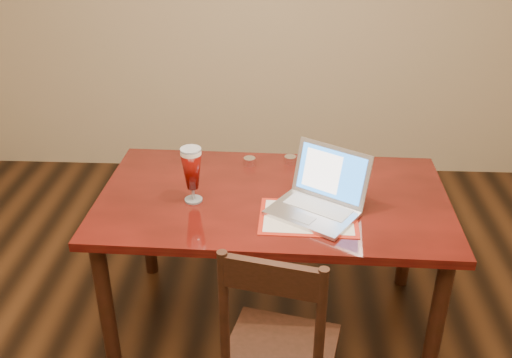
{
  "coord_description": "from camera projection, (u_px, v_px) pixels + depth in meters",
  "views": [
    {
      "loc": [
        0.18,
        -1.57,
        2.07
      ],
      "look_at": [
        0.06,
        0.77,
        0.81
      ],
      "focal_mm": 40.0,
      "sensor_mm": 36.0,
      "label": 1
    }
  ],
  "objects": [
    {
      "name": "dining_chair",
      "position": [
        278.0,
        353.0,
        2.17
      ],
      "size": [
        0.49,
        0.48,
        0.98
      ],
      "rotation": [
        0.0,
        0.0,
        -0.22
      ],
      "color": "black",
      "rests_on": "ground"
    },
    {
      "name": "dining_table",
      "position": [
        273.0,
        211.0,
        2.68
      ],
      "size": [
        1.64,
        0.95,
        1.02
      ],
      "rotation": [
        0.0,
        0.0,
        -0.03
      ],
      "color": "#530F0B",
      "rests_on": "ground"
    },
    {
      "name": "room_shell",
      "position": [
        218.0,
        4.0,
        1.54
      ],
      "size": [
        4.51,
        5.01,
        2.71
      ],
      "color": "tan",
      "rests_on": "ground"
    }
  ]
}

